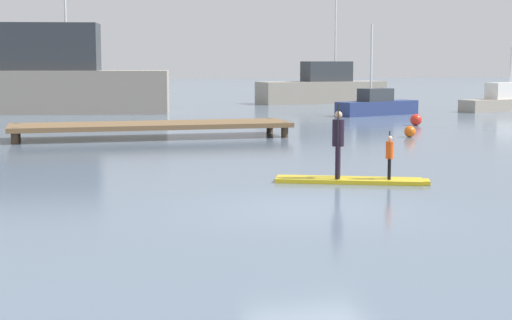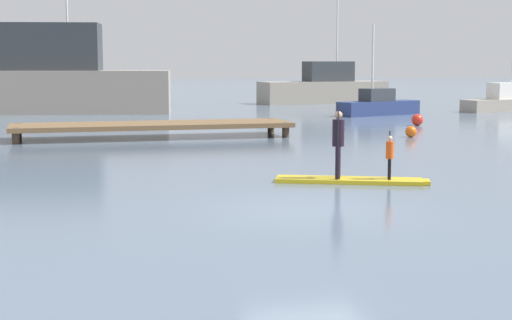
% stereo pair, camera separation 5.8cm
% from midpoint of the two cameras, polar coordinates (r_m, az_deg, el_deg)
% --- Properties ---
extents(ground_plane, '(240.00, 240.00, 0.00)m').
position_cam_midpoint_polar(ground_plane, '(16.13, 4.01, -3.50)').
color(ground_plane, slate).
extents(paddleboard_near, '(3.71, 2.11, 0.10)m').
position_cam_midpoint_polar(paddleboard_near, '(19.74, 6.92, -1.45)').
color(paddleboard_near, gold).
rests_on(paddleboard_near, ground).
extents(paddler_adult, '(0.38, 0.49, 1.84)m').
position_cam_midpoint_polar(paddler_adult, '(19.62, 5.97, 1.45)').
color(paddler_adult, black).
rests_on(paddler_adult, paddleboard_near).
extents(paddler_child_solo, '(0.24, 0.36, 1.17)m').
position_cam_midpoint_polar(paddler_child_solo, '(19.67, 9.59, 0.36)').
color(paddler_child_solo, black).
rests_on(paddler_child_solo, paddleboard_near).
extents(fishing_boat_white_large, '(15.09, 6.32, 10.39)m').
position_cam_midpoint_polar(fishing_boat_white_large, '(47.60, -14.93, 5.44)').
color(fishing_boat_white_large, '#9E9384').
rests_on(fishing_boat_white_large, ground).
extents(fishing_boat_green_midground, '(5.20, 2.87, 4.97)m').
position_cam_midpoint_polar(fishing_boat_green_midground, '(44.71, 8.75, 3.90)').
color(fishing_boat_green_midground, navy).
rests_on(fishing_boat_green_midground, ground).
extents(motor_boat_small_navy, '(9.45, 3.59, 9.32)m').
position_cam_midpoint_polar(motor_boat_small_navy, '(57.28, 4.90, 5.11)').
color(motor_boat_small_navy, '#9E9384').
rests_on(motor_boat_small_navy, ground).
extents(trawler_grey_distant, '(6.10, 3.05, 3.78)m').
position_cam_midpoint_polar(trawler_grey_distant, '(50.21, 17.31, 4.05)').
color(trawler_grey_distant, '#9E9384').
rests_on(trawler_grey_distant, ground).
extents(floating_dock, '(10.72, 2.73, 0.58)m').
position_cam_midpoint_polar(floating_dock, '(31.24, -7.32, 2.46)').
color(floating_dock, brown).
rests_on(floating_dock, ground).
extents(mooring_buoy_mid, '(0.45, 0.45, 0.45)m').
position_cam_midpoint_polar(mooring_buoy_mid, '(31.87, 11.03, 2.00)').
color(mooring_buoy_mid, orange).
rests_on(mooring_buoy_mid, ground).
extents(mooring_buoy_far, '(0.54, 0.54, 0.54)m').
position_cam_midpoint_polar(mooring_buoy_far, '(37.72, 11.46, 2.82)').
color(mooring_buoy_far, red).
rests_on(mooring_buoy_far, ground).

